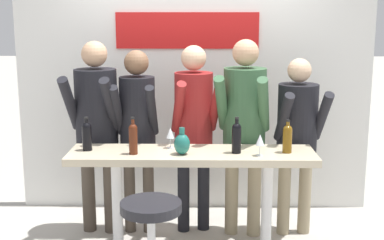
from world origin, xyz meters
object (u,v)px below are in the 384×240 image
object	(u,v)px
wine_glass_1	(260,141)
wine_glass_0	(170,134)
person_far_left	(96,117)
wine_bottle_3	(133,137)
person_center	(244,117)
wine_bottle_0	(237,136)
wine_bottle_1	(287,137)
wine_bottle_2	(87,135)
bar_stool	(151,235)
person_center_left	(194,118)
tasting_table	(192,172)
person_center_right	(297,128)
person_left	(137,121)
decorative_vase	(182,144)

from	to	relation	value
wine_glass_1	wine_glass_0	bearing A→B (deg)	162.36
person_far_left	wine_bottle_3	xyz separation A→B (m)	(0.41, -0.59, -0.05)
person_center	wine_bottle_0	world-z (taller)	person_center
wine_bottle_1	wine_glass_1	bearing A→B (deg)	-156.37
person_far_left	wine_bottle_0	xyz separation A→B (m)	(1.24, -0.54, -0.05)
wine_bottle_2	person_far_left	bearing A→B (deg)	91.54
bar_stool	person_center_left	size ratio (longest dim) A/B	0.42
bar_stool	wine_glass_0	distance (m)	0.99
wine_bottle_1	wine_bottle_3	size ratio (longest dim) A/B	0.90
wine_bottle_1	wine_bottle_2	distance (m)	1.65
wine_bottle_1	wine_bottle_3	distance (m)	1.25
wine_bottle_0	wine_bottle_3	world-z (taller)	wine_bottle_3
tasting_table	wine_bottle_2	distance (m)	0.92
wine_bottle_2	wine_glass_0	distance (m)	0.69
tasting_table	bar_stool	size ratio (longest dim) A/B	2.72
person_center	person_center_left	bearing A→B (deg)	-179.95
person_far_left	wine_glass_1	distance (m)	1.56
person_center_right	wine_bottle_3	bearing A→B (deg)	-165.63
person_center_right	wine_glass_1	distance (m)	0.73
person_left	wine_glass_1	xyz separation A→B (m)	(1.05, -0.62, -0.03)
tasting_table	wine_bottle_1	bearing A→B (deg)	-1.13
decorative_vase	wine_glass_1	bearing A→B (deg)	-3.10
person_left	bar_stool	bearing A→B (deg)	-77.51
person_left	decorative_vase	world-z (taller)	person_left
wine_bottle_1	decorative_vase	xyz separation A→B (m)	(-0.86, -0.07, -0.04)
person_center	wine_bottle_3	distance (m)	1.08
tasting_table	person_center_right	world-z (taller)	person_center_right
person_center_right	bar_stool	bearing A→B (deg)	-143.31
person_far_left	wine_bottle_2	distance (m)	0.48
wine_bottle_3	person_left	bearing A→B (deg)	93.29
wine_bottle_1	wine_bottle_2	xyz separation A→B (m)	(-1.65, 0.04, 0.00)
wine_bottle_0	person_far_left	bearing A→B (deg)	156.47
person_center	wine_glass_1	size ratio (longest dim) A/B	10.26
wine_glass_1	wine_bottle_0	bearing A→B (deg)	155.22
wine_glass_0	decorative_vase	distance (m)	0.23
person_far_left	decorative_vase	distance (m)	1.00
tasting_table	wine_bottle_1	xyz separation A→B (m)	(0.78, -0.02, 0.30)
person_center	person_center_right	world-z (taller)	person_center
person_far_left	wine_bottle_3	bearing A→B (deg)	-48.55
wine_bottle_2	decorative_vase	bearing A→B (deg)	-8.04
wine_glass_1	person_center	bearing A→B (deg)	98.06
wine_bottle_0	wine_bottle_2	world-z (taller)	wine_bottle_0
wine_bottle_1	wine_bottle_3	bearing A→B (deg)	-176.96
bar_stool	person_left	distance (m)	1.36
person_center_right	wine_bottle_3	world-z (taller)	person_center_right
wine_bottle_1	wine_glass_1	distance (m)	0.25
bar_stool	wine_bottle_2	world-z (taller)	wine_bottle_2
wine_glass_0	wine_bottle_1	bearing A→B (deg)	-7.67
wine_bottle_0	tasting_table	bearing A→B (deg)	174.70
wine_bottle_1	wine_bottle_2	bearing A→B (deg)	178.49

